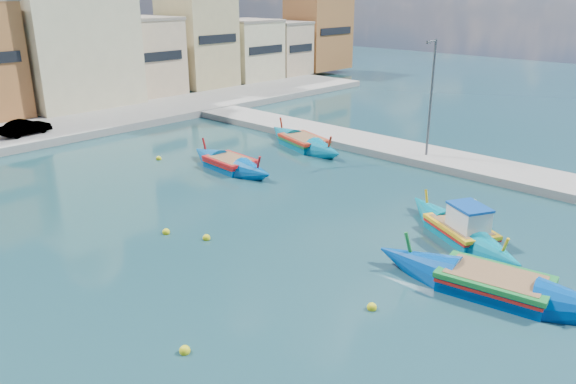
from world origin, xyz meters
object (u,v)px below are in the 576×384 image
luzzu_cyan_mid (304,143)px  luzzu_green (230,165)px  quay_street_lamp (431,98)px  luzzu_turquoise_cabin (461,231)px  luzzu_blue_south (494,286)px  church_block (63,18)px

luzzu_cyan_mid → luzzu_green: 7.18m
quay_street_lamp → luzzu_green: (-9.97, 8.36, -4.06)m
luzzu_turquoise_cabin → luzzu_green: luzzu_turquoise_cabin is taller
luzzu_turquoise_cabin → luzzu_blue_south: bearing=-139.2°
luzzu_cyan_mid → luzzu_green: size_ratio=1.16×
luzzu_cyan_mid → luzzu_turquoise_cabin: bearing=-113.4°
church_block → luzzu_turquoise_cabin: church_block is taller
quay_street_lamp → luzzu_blue_south: (-13.53, -10.82, -4.04)m
church_block → luzzu_green: size_ratio=2.31×
quay_street_lamp → luzzu_cyan_mid: 9.76m
church_block → luzzu_green: bearing=-95.6°
luzzu_cyan_mid → luzzu_blue_south: bearing=-119.2°
church_block → luzzu_blue_south: church_block is taller
quay_street_lamp → luzzu_green: size_ratio=0.97×
quay_street_lamp → luzzu_turquoise_cabin: size_ratio=0.96×
quay_street_lamp → luzzu_blue_south: bearing=-141.4°
quay_street_lamp → luzzu_blue_south: size_ratio=0.79×
church_block → luzzu_turquoise_cabin: (-2.25, -41.50, -8.08)m
luzzu_turquoise_cabin → luzzu_green: (-0.27, 15.87, -0.05)m
luzzu_cyan_mid → luzzu_blue_south: 22.05m
luzzu_turquoise_cabin → luzzu_cyan_mid: (6.91, 15.93, -0.04)m
quay_street_lamp → luzzu_green: 13.63m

